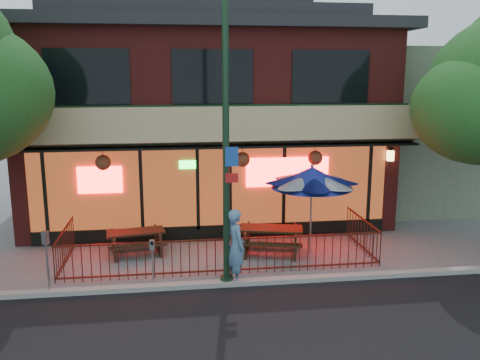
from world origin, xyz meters
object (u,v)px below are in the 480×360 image
(pedestrian, at_px, (235,246))
(parking_meter_far, at_px, (46,252))
(parking_meter_near, at_px, (152,256))
(patio_umbrella, at_px, (312,177))
(street_light, at_px, (226,158))
(picnic_table_left, at_px, (136,239))
(picnic_table_right, at_px, (271,236))

(pedestrian, bearing_deg, parking_meter_far, 70.96)
(parking_meter_near, bearing_deg, patio_umbrella, 23.17)
(parking_meter_far, bearing_deg, street_light, -0.04)
(picnic_table_left, height_order, patio_umbrella, patio_umbrella)
(street_light, height_order, patio_umbrella, street_light)
(street_light, height_order, picnic_table_left, street_light)
(picnic_table_left, height_order, picnic_table_right, picnic_table_right)
(picnic_table_left, relative_size, parking_meter_near, 1.48)
(picnic_table_left, relative_size, parking_meter_far, 1.18)
(street_light, bearing_deg, parking_meter_far, 179.96)
(picnic_table_left, height_order, parking_meter_near, parking_meter_near)
(pedestrian, distance_m, parking_meter_far, 4.43)
(picnic_table_right, distance_m, patio_umbrella, 2.07)
(picnic_table_right, relative_size, parking_meter_near, 1.70)
(street_light, relative_size, picnic_table_right, 3.39)
(street_light, height_order, parking_meter_far, street_light)
(street_light, xyz_separation_m, pedestrian, (0.22, 0.05, -2.21))
(picnic_table_right, height_order, patio_umbrella, patio_umbrella)
(patio_umbrella, relative_size, parking_meter_near, 2.16)
(parking_meter_far, bearing_deg, picnic_table_right, 19.73)
(patio_umbrella, distance_m, pedestrian, 3.29)
(street_light, bearing_deg, patio_umbrella, 35.76)
(parking_meter_near, bearing_deg, pedestrian, 1.44)
(picnic_table_right, xyz_separation_m, patio_umbrella, (1.12, -0.16, 1.74))
(street_light, distance_m, patio_umbrella, 3.36)
(street_light, bearing_deg, parking_meter_near, 179.91)
(picnic_table_right, distance_m, parking_meter_near, 3.89)
(picnic_table_left, distance_m, parking_meter_near, 2.58)
(patio_umbrella, bearing_deg, street_light, -144.24)
(parking_meter_near, bearing_deg, picnic_table_left, 102.73)
(street_light, relative_size, picnic_table_left, 3.89)
(street_light, height_order, pedestrian, street_light)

